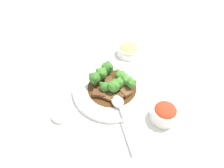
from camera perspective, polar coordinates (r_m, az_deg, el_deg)
ground_plane at (r=0.80m, az=0.00°, el=-1.61°), size 4.00×4.00×0.00m
main_plate at (r=0.80m, az=0.00°, el=-1.15°), size 0.29×0.29×0.02m
beef_strip_0 at (r=0.77m, az=3.31°, el=-1.72°), size 0.03×0.05×0.01m
beef_strip_1 at (r=0.79m, az=-0.39°, el=0.34°), size 0.05×0.08×0.02m
beef_strip_2 at (r=0.76m, az=-3.27°, el=-2.53°), size 0.05×0.05×0.01m
beef_strip_3 at (r=0.76m, az=-0.84°, el=-3.16°), size 0.05×0.06×0.01m
beef_strip_4 at (r=0.75m, az=1.65°, el=-3.48°), size 0.05×0.02×0.01m
broccoli_floret_0 at (r=0.76m, az=-2.02°, el=-0.58°), size 0.04×0.04×0.04m
broccoli_floret_1 at (r=0.76m, az=1.80°, el=0.29°), size 0.04×0.04×0.05m
broccoli_floret_2 at (r=0.78m, az=3.89°, el=1.07°), size 0.04×0.04×0.05m
broccoli_floret_3 at (r=0.79m, az=-2.80°, el=2.81°), size 0.04×0.04×0.05m
broccoli_floret_4 at (r=0.75m, az=0.43°, el=-0.57°), size 0.04×0.04×0.05m
broccoli_floret_5 at (r=0.79m, az=2.02°, el=2.29°), size 0.04×0.04×0.05m
broccoli_floret_6 at (r=0.78m, az=-4.52°, el=1.60°), size 0.04×0.04×0.05m
broccoli_floret_7 at (r=0.81m, az=-1.24°, el=4.26°), size 0.05×0.05×0.06m
broccoli_floret_8 at (r=0.76m, az=5.11°, el=0.21°), size 0.03×0.03×0.05m
serving_spoon at (r=0.73m, az=1.85°, el=-5.68°), size 0.11×0.21×0.01m
side_bowl_kimchi at (r=0.73m, az=13.57°, el=-7.31°), size 0.09×0.09×0.06m
side_bowl_appetizer at (r=0.94m, az=4.29°, el=8.94°), size 0.10×0.10×0.05m
sauce_dish at (r=0.75m, az=-13.16°, el=-7.86°), size 0.06×0.06×0.01m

